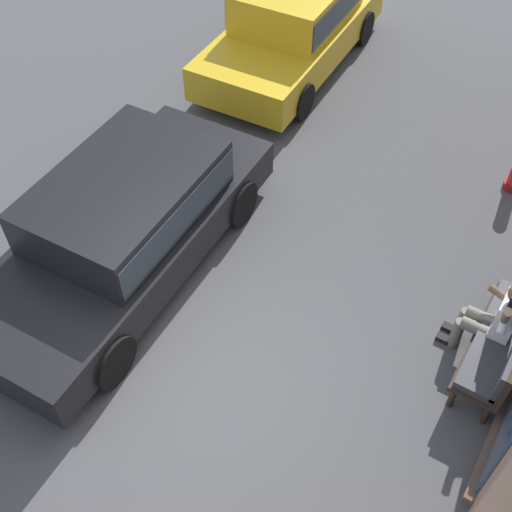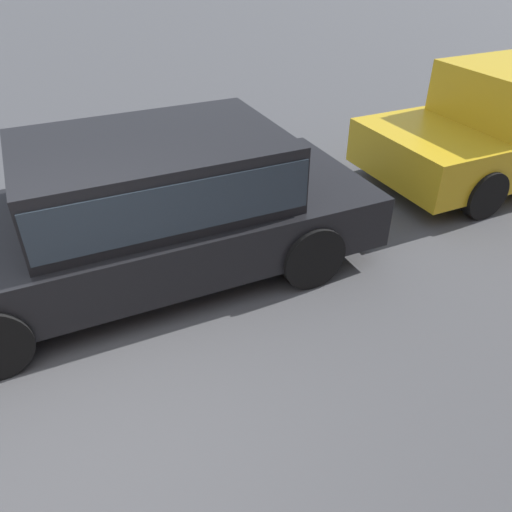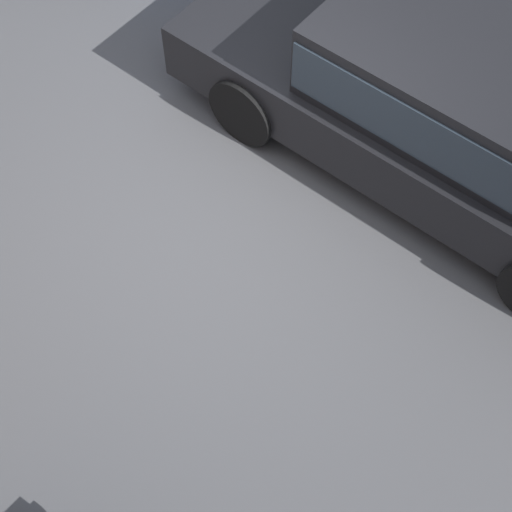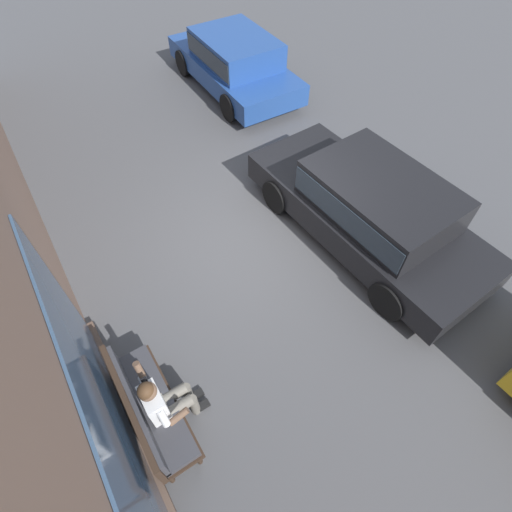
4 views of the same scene
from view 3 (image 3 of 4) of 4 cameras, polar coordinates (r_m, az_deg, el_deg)
name	(u,v)px [view 3 (image 3 of 4)]	position (r m, az deg, el deg)	size (l,w,h in m)	color
ground_plane	(233,224)	(6.58, -1.71, 2.35)	(60.00, 60.00, 0.00)	#4C4C4F
parked_car_mid	(461,97)	(6.60, 14.67, 11.13)	(4.72, 2.11, 1.43)	black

